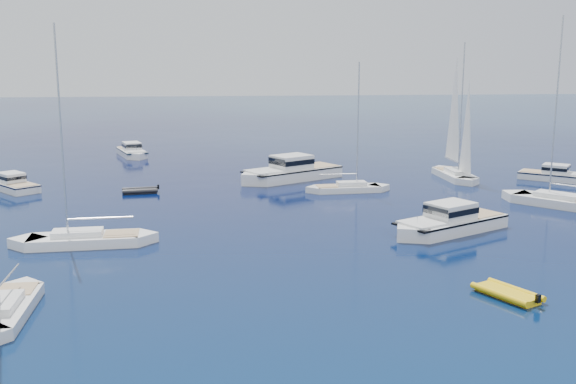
% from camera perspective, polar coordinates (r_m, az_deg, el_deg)
% --- Properties ---
extents(ground, '(400.00, 400.00, 0.00)m').
position_cam_1_polar(ground, '(32.05, 10.32, -12.86)').
color(ground, '#083052').
rests_on(ground, ground).
extents(motor_cruiser_centre, '(11.27, 8.25, 2.89)m').
position_cam_1_polar(motor_cruiser_centre, '(52.54, 13.36, -3.31)').
color(motor_cruiser_centre, silver).
rests_on(motor_cruiser_centre, ground).
extents(motor_cruiser_far_r, '(8.34, 7.31, 2.24)m').
position_cam_1_polar(motor_cruiser_far_r, '(77.63, 21.78, 0.90)').
color(motor_cruiser_far_r, white).
rests_on(motor_cruiser_far_r, ground).
extents(motor_cruiser_far_l, '(7.49, 8.15, 2.23)m').
position_cam_1_polar(motor_cruiser_far_l, '(72.73, -22.36, 0.20)').
color(motor_cruiser_far_l, white).
rests_on(motor_cruiser_far_l, ground).
extents(motor_cruiser_distant, '(13.15, 10.09, 3.40)m').
position_cam_1_polar(motor_cruiser_distant, '(72.59, 0.14, 1.04)').
color(motor_cruiser_distant, silver).
rests_on(motor_cruiser_distant, ground).
extents(motor_cruiser_horizon, '(5.55, 9.46, 2.38)m').
position_cam_1_polar(motor_cruiser_horizon, '(92.21, -13.02, 2.98)').
color(motor_cruiser_horizon, white).
rests_on(motor_cruiser_horizon, ground).
extents(sailboat_fore, '(2.70, 9.43, 13.76)m').
position_cam_1_polar(sailboat_fore, '(38.02, -22.74, -9.63)').
color(sailboat_fore, silver).
rests_on(sailboat_fore, ground).
extents(sailboat_mid_r, '(10.10, 10.63, 17.12)m').
position_cam_1_polar(sailboat_mid_r, '(64.41, 22.14, -1.15)').
color(sailboat_mid_r, white).
rests_on(sailboat_mid_r, ground).
extents(sailboat_mid_l, '(10.93, 3.48, 15.83)m').
position_cam_1_polar(sailboat_mid_l, '(49.78, -16.84, -4.31)').
color(sailboat_mid_l, white).
rests_on(sailboat_mid_l, ground).
extents(sailboat_centre, '(8.98, 2.79, 13.03)m').
position_cam_1_polar(sailboat_centre, '(66.55, 5.09, 0.04)').
color(sailboat_centre, silver).
rests_on(sailboat_centre, ground).
extents(sailboat_sails_r, '(2.97, 10.32, 15.05)m').
position_cam_1_polar(sailboat_sails_r, '(75.62, 13.89, 1.13)').
color(sailboat_sails_r, white).
rests_on(sailboat_sails_r, ground).
extents(tender_yellow, '(3.71, 4.50, 0.95)m').
position_cam_1_polar(tender_yellow, '(39.61, 18.04, -8.44)').
color(tender_yellow, yellow).
rests_on(tender_yellow, ground).
extents(tender_grey_far, '(3.80, 2.47, 0.95)m').
position_cam_1_polar(tender_grey_far, '(67.12, -12.42, -0.08)').
color(tender_grey_far, black).
rests_on(tender_grey_far, ground).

